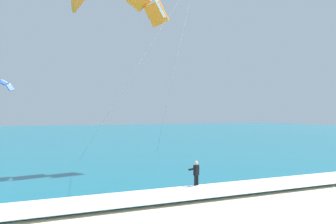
# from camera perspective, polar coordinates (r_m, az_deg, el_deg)

# --- Properties ---
(sea) EXTENTS (200.00, 120.00, 0.20)m
(sea) POSITION_cam_1_polar(r_m,az_deg,el_deg) (76.81, -16.50, -3.54)
(sea) COLOR #146075
(sea) RESTS_ON ground
(surf_foam) EXTENTS (200.00, 3.03, 0.04)m
(surf_foam) POSITION_cam_1_polar(r_m,az_deg,el_deg) (20.43, 7.56, -12.30)
(surf_foam) COLOR white
(surf_foam) RESTS_ON sea
(surfboard) EXTENTS (1.01, 1.45, 0.09)m
(surfboard) POSITION_cam_1_polar(r_m,az_deg,el_deg) (21.46, 4.58, -12.25)
(surfboard) COLOR yellow
(surfboard) RESTS_ON ground
(kitesurfer) EXTENTS (0.66, 0.66, 1.69)m
(kitesurfer) POSITION_cam_1_polar(r_m,az_deg,el_deg) (21.30, 4.54, -9.83)
(kitesurfer) COLOR black
(kitesurfer) RESTS_ON ground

